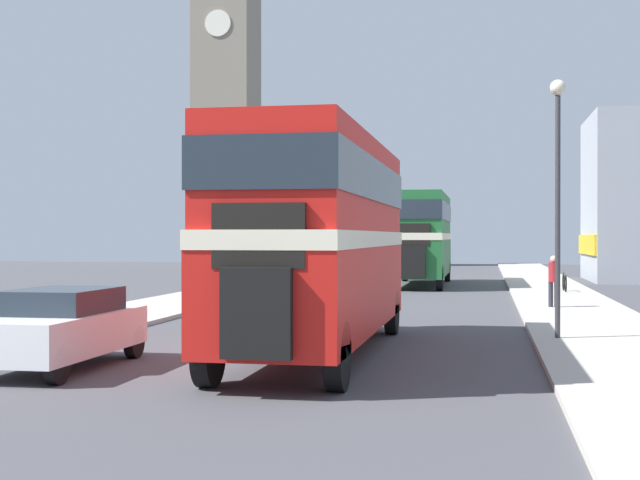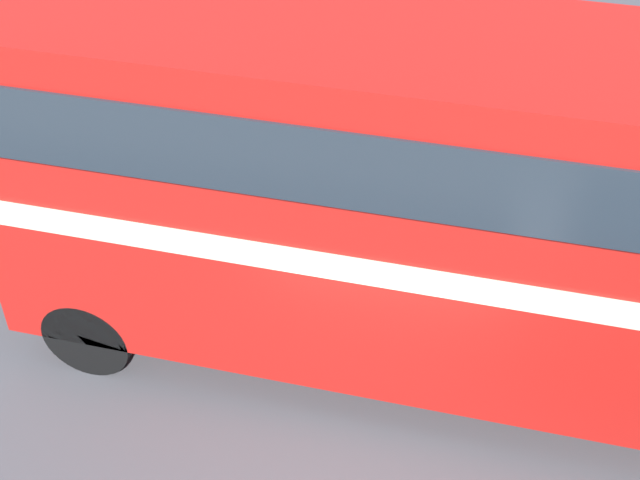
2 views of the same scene
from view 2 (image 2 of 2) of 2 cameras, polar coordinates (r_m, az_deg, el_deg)
The scene contains 3 objects.
ground_plane at distance 10.85m, azimuth 4.24°, elevation -9.77°, with size 120.00×120.00×0.00m, color #47474C.
sidewalk_right at distance 16.06m, azimuth 8.78°, elevation 8.39°, with size 3.50×120.00×0.12m.
double_decker_bus at distance 9.51m, azimuth 8.76°, elevation 2.86°, with size 2.41×10.33×4.37m.
Camera 2 is at (-7.08, -0.95, 8.17)m, focal length 50.00 mm.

